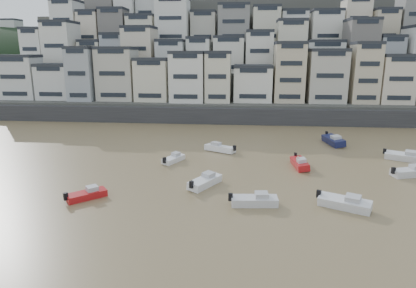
# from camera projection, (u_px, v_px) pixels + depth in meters

# --- Properties ---
(harbor_wall) EXTENTS (140.00, 3.00, 3.50)m
(harbor_wall) POSITION_uv_depth(u_px,v_px,m) (246.00, 116.00, 80.94)
(harbor_wall) COLOR #38383A
(harbor_wall) RESTS_ON ground
(hillside) EXTENTS (141.04, 66.00, 50.00)m
(hillside) POSITION_uv_depth(u_px,v_px,m) (262.00, 60.00, 116.26)
(hillside) COLOR #4C4C47
(hillside) RESTS_ON ground
(boat_a) EXTENTS (5.35, 2.17, 1.42)m
(boat_a) POSITION_uv_depth(u_px,v_px,m) (254.00, 199.00, 38.01)
(boat_a) COLOR silver
(boat_a) RESTS_ON ground
(boat_b) EXTENTS (5.77, 4.10, 1.51)m
(boat_b) POSITION_uv_depth(u_px,v_px,m) (345.00, 202.00, 37.23)
(boat_b) COLOR silver
(boat_b) RESTS_ON ground
(boat_c) EXTENTS (4.25, 5.64, 1.49)m
(boat_c) POSITION_uv_depth(u_px,v_px,m) (205.00, 180.00, 43.52)
(boat_c) COLOR white
(boat_c) RESTS_ON ground
(boat_d) EXTENTS (5.72, 3.41, 1.48)m
(boat_d) POSITION_uv_depth(u_px,v_px,m) (411.00, 170.00, 47.02)
(boat_d) COLOR silver
(boat_d) RESTS_ON ground
(boat_e) EXTENTS (2.32, 5.51, 1.46)m
(boat_e) POSITION_uv_depth(u_px,v_px,m) (300.00, 162.00, 50.59)
(boat_e) COLOR #AC1518
(boat_e) RESTS_ON ground
(boat_f) EXTENTS (3.24, 4.66, 1.22)m
(boat_f) POSITION_uv_depth(u_px,v_px,m) (174.00, 158.00, 53.08)
(boat_f) COLOR white
(boat_f) RESTS_ON ground
(boat_g) EXTENTS (5.82, 4.11, 1.52)m
(boat_g) POSITION_uv_depth(u_px,v_px,m) (404.00, 155.00, 53.77)
(boat_g) COLOR silver
(boat_g) RESTS_ON ground
(boat_h) EXTENTS (5.70, 4.09, 1.50)m
(boat_h) POSITION_uv_depth(u_px,v_px,m) (220.00, 147.00, 58.64)
(boat_h) COLOR white
(boat_h) RESTS_ON ground
(boat_i) EXTENTS (3.23, 6.79, 1.78)m
(boat_i) POSITION_uv_depth(u_px,v_px,m) (333.00, 139.00, 63.20)
(boat_i) COLOR #141941
(boat_i) RESTS_ON ground
(boat_j) EXTENTS (4.40, 4.20, 1.25)m
(boat_j) POSITION_uv_depth(u_px,v_px,m) (87.00, 193.00, 39.72)
(boat_j) COLOR #B51619
(boat_j) RESTS_ON ground
(person_pink) EXTENTS (0.44, 0.44, 1.74)m
(person_pink) POSITION_uv_depth(u_px,v_px,m) (298.00, 162.00, 50.05)
(person_pink) COLOR tan
(person_pink) RESTS_ON ground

